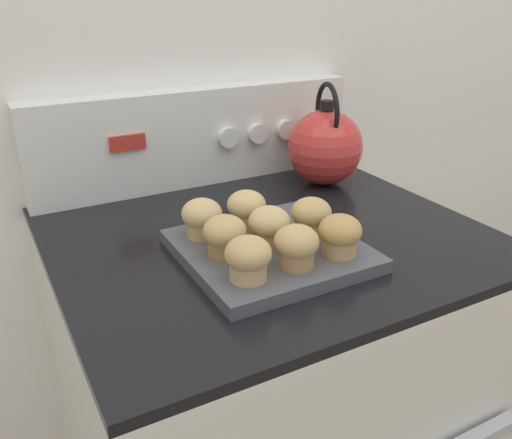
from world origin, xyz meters
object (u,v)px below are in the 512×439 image
(stove_range, at_px, (265,421))
(muffin_r0_c2, at_px, (340,235))
(muffin_r1_c1, at_px, (269,226))
(muffin_pan, at_px, (270,250))
(muffin_r1_c2, at_px, (311,216))
(tea_kettle, at_px, (325,146))
(muffin_r0_c1, at_px, (296,246))
(muffin_r1_c0, at_px, (225,235))
(muffin_r2_c0, at_px, (202,217))
(muffin_r0_c0, at_px, (248,258))
(muffin_r2_c1, at_px, (246,209))

(stove_range, distance_m, muffin_r0_c2, 0.54)
(stove_range, bearing_deg, muffin_r1_c1, -117.72)
(muffin_pan, relative_size, muffin_r1_c2, 4.13)
(muffin_r1_c1, distance_m, tea_kettle, 0.39)
(stove_range, height_order, muffin_r0_c2, muffin_r0_c2)
(muffin_r0_c2, xyz_separation_m, muffin_r1_c1, (-0.08, 0.08, 0.00))
(muffin_r0_c1, bearing_deg, stove_range, 74.99)
(muffin_r0_c2, distance_m, muffin_r1_c0, 0.18)
(muffin_pan, bearing_deg, tea_kettle, 41.65)
(muffin_r0_c2, bearing_deg, muffin_r2_c0, 134.61)
(muffin_r0_c0, xyz_separation_m, muffin_r2_c1, (0.08, 0.17, 0.00))
(muffin_r0_c0, relative_size, muffin_r2_c0, 1.00)
(stove_range, height_order, muffin_r1_c0, muffin_r1_c0)
(muffin_r0_c0, bearing_deg, tea_kettle, 42.35)
(muffin_r0_c2, distance_m, muffin_r2_c1, 0.18)
(muffin_r0_c2, xyz_separation_m, muffin_r2_c0, (-0.16, 0.17, 0.00))
(muffin_r0_c2, xyz_separation_m, muffin_r1_c2, (0.00, 0.08, 0.00))
(tea_kettle, bearing_deg, muffin_r1_c0, -145.46)
(muffin_pan, relative_size, muffin_r0_c0, 4.13)
(muffin_r1_c1, relative_size, muffin_r2_c0, 1.00)
(muffin_r0_c1, xyz_separation_m, tea_kettle, (0.29, 0.34, 0.03))
(muffin_r0_c1, height_order, muffin_r1_c0, same)
(muffin_pan, xyz_separation_m, muffin_r0_c1, (-0.00, -0.08, 0.05))
(muffin_r1_c0, xyz_separation_m, muffin_r2_c0, (-0.00, 0.08, 0.00))
(muffin_r2_c0, bearing_deg, muffin_r0_c2, -45.39)
(muffin_r0_c2, bearing_deg, muffin_pan, 134.19)
(muffin_r0_c1, height_order, muffin_r0_c2, same)
(muffin_r1_c0, distance_m, muffin_r2_c1, 0.11)
(muffin_r0_c2, relative_size, tea_kettle, 0.30)
(muffin_r1_c0, relative_size, tea_kettle, 0.30)
(muffin_r1_c0, relative_size, muffin_r2_c0, 1.00)
(muffin_r1_c0, bearing_deg, tea_kettle, 34.54)
(muffin_r0_c0, distance_m, muffin_r1_c0, 0.09)
(muffin_r2_c1, bearing_deg, muffin_r0_c0, -116.85)
(tea_kettle, bearing_deg, muffin_pan, -138.35)
(muffin_r1_c2, bearing_deg, tea_kettle, 51.03)
(muffin_pan, height_order, muffin_r1_c2, muffin_r1_c2)
(muffin_pan, bearing_deg, muffin_r0_c0, -135.34)
(muffin_r1_c2, xyz_separation_m, muffin_r2_c1, (-0.08, 0.08, 0.00))
(muffin_r1_c1, bearing_deg, muffin_r1_c2, -0.07)
(muffin_r1_c2, bearing_deg, muffin_r2_c0, 152.92)
(muffin_r1_c2, distance_m, muffin_r2_c0, 0.19)
(muffin_pan, distance_m, muffin_r0_c2, 0.12)
(muffin_r0_c1, distance_m, muffin_r0_c2, 0.08)
(muffin_r0_c0, relative_size, tea_kettle, 0.30)
(muffin_r1_c0, xyz_separation_m, tea_kettle, (0.37, 0.25, 0.03))
(muffin_r1_c1, xyz_separation_m, muffin_r2_c1, (0.00, 0.08, 0.00))
(muffin_r1_c1, height_order, muffin_r1_c2, same)
(muffin_r2_c1, bearing_deg, muffin_r1_c0, -135.11)
(muffin_r1_c1, bearing_deg, muffin_r1_c0, 178.37)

